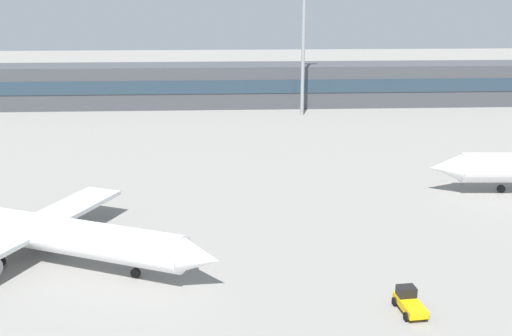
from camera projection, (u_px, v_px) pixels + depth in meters
name	position (u px, v px, depth m)	size (l,w,h in m)	color
ground_plane	(306.00, 190.00, 76.85)	(400.00, 400.00, 0.00)	gray
terminal_building	(269.00, 85.00, 134.55)	(121.15, 12.13, 9.00)	#3F4247
airplane_near	(33.00, 231.00, 56.02)	(35.63, 25.66, 9.34)	white
baggage_tug_yellow	(409.00, 302.00, 47.38)	(2.10, 3.73, 1.75)	#F2B20C
floodlight_tower_west	(304.00, 28.00, 119.44)	(3.20, 0.80, 30.56)	gray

